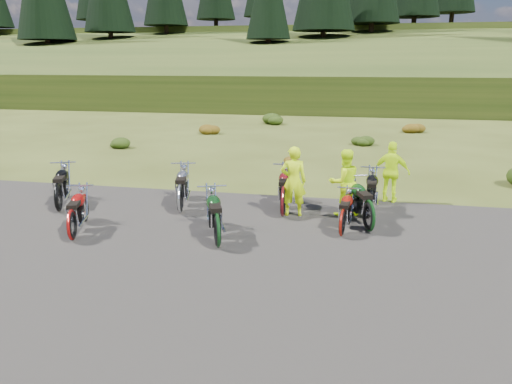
% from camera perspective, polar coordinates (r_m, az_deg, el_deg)
% --- Properties ---
extents(ground, '(300.00, 300.00, 0.00)m').
position_cam_1_polar(ground, '(11.93, -0.70, -5.47)').
color(ground, '#374015').
rests_on(ground, ground).
extents(gravel_pad, '(20.00, 12.00, 0.04)m').
position_cam_1_polar(gravel_pad, '(10.14, -3.21, -9.30)').
color(gravel_pad, black).
rests_on(gravel_pad, ground).
extents(hill_slope, '(300.00, 45.97, 9.37)m').
position_cam_1_polar(hill_slope, '(61.11, 9.84, 10.72)').
color(hill_slope, '#273913').
rests_on(hill_slope, ground).
extents(hill_plateau, '(300.00, 90.00, 9.17)m').
position_cam_1_polar(hill_plateau, '(121.01, 11.10, 12.59)').
color(hill_plateau, '#273913').
rests_on(hill_plateau, ground).
extents(shrub_1, '(1.03, 1.03, 0.61)m').
position_cam_1_polar(shrub_1, '(25.34, -15.39, 5.59)').
color(shrub_1, black).
rests_on(shrub_1, ground).
extents(shrub_2, '(1.30, 1.30, 0.77)m').
position_cam_1_polar(shrub_2, '(29.09, -5.48, 7.34)').
color(shrub_2, brown).
rests_on(shrub_2, ground).
extents(shrub_3, '(1.56, 1.56, 0.92)m').
position_cam_1_polar(shrub_3, '(33.52, 2.05, 8.51)').
color(shrub_3, black).
rests_on(shrub_3, ground).
extents(shrub_4, '(0.77, 0.77, 0.45)m').
position_cam_1_polar(shrub_4, '(20.69, 3.83, 3.89)').
color(shrub_4, brown).
rests_on(shrub_4, ground).
extents(shrub_5, '(1.03, 1.03, 0.61)m').
position_cam_1_polar(shrub_5, '(25.70, 12.01, 5.92)').
color(shrub_5, black).
rests_on(shrub_5, ground).
extents(shrub_6, '(1.30, 1.30, 0.77)m').
position_cam_1_polar(shrub_6, '(31.08, 17.47, 7.20)').
color(shrub_6, brown).
rests_on(shrub_6, ground).
extents(motorcycle_0, '(1.61, 2.39, 1.19)m').
position_cam_1_polar(motorcycle_0, '(15.09, -21.52, -2.16)').
color(motorcycle_0, black).
rests_on(motorcycle_0, ground).
extents(motorcycle_1, '(1.31, 2.17, 1.08)m').
position_cam_1_polar(motorcycle_1, '(12.63, -20.15, -5.25)').
color(motorcycle_1, maroon).
rests_on(motorcycle_1, ground).
extents(motorcycle_2, '(1.52, 2.34, 1.16)m').
position_cam_1_polar(motorcycle_2, '(11.45, -4.39, -6.41)').
color(motorcycle_2, black).
rests_on(motorcycle_2, ground).
extents(motorcycle_3, '(1.31, 2.40, 1.19)m').
position_cam_1_polar(motorcycle_3, '(14.07, -8.62, -2.46)').
color(motorcycle_3, '#A5A5AA').
rests_on(motorcycle_3, ground).
extents(motorcycle_4, '(1.00, 2.39, 1.22)m').
position_cam_1_polar(motorcycle_4, '(13.64, 3.07, -2.86)').
color(motorcycle_4, '#4D0C10').
rests_on(motorcycle_4, ground).
extents(motorcycle_5, '(0.81, 2.22, 1.15)m').
position_cam_1_polar(motorcycle_5, '(13.93, 12.87, -2.84)').
color(motorcycle_5, black).
rests_on(motorcycle_5, ground).
extents(motorcycle_6, '(0.80, 1.92, 0.98)m').
position_cam_1_polar(motorcycle_6, '(12.30, 9.75, -5.07)').
color(motorcycle_6, maroon).
rests_on(motorcycle_6, ground).
extents(motorcycle_7, '(1.45, 2.36, 1.17)m').
position_cam_1_polar(motorcycle_7, '(12.75, 12.67, -4.49)').
color(motorcycle_7, black).
rests_on(motorcycle_7, ground).
extents(person_middle, '(0.75, 0.55, 1.91)m').
position_cam_1_polar(person_middle, '(13.48, 4.29, 1.11)').
color(person_middle, '#C7EF0C').
rests_on(person_middle, ground).
extents(person_right_a, '(1.10, 1.01, 1.82)m').
position_cam_1_polar(person_right_a, '(13.72, 10.04, 0.98)').
color(person_right_a, '#C7EF0C').
rests_on(person_right_a, ground).
extents(person_right_b, '(1.13, 0.66, 1.82)m').
position_cam_1_polar(person_right_b, '(15.31, 15.22, 2.11)').
color(person_right_b, '#C7EF0C').
rests_on(person_right_b, ground).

